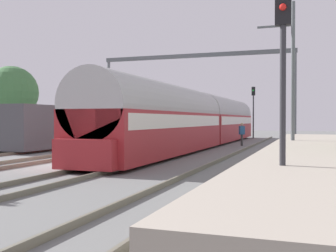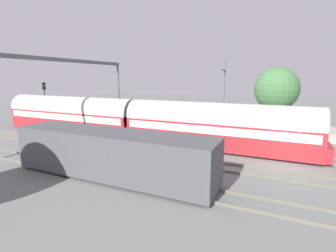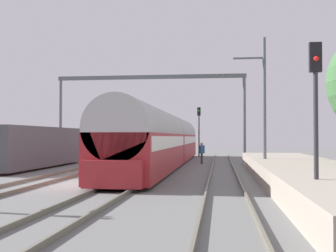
# 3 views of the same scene
# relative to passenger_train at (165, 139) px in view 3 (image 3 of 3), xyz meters

# --- Properties ---
(ground) EXTENTS (120.00, 120.00, 0.00)m
(ground) POSITION_rel_passenger_train_xyz_m (-2.19, -13.65, -1.97)
(ground) COLOR slate
(track_west) EXTENTS (1.52, 60.00, 0.16)m
(track_west) POSITION_rel_passenger_train_xyz_m (-4.37, -13.65, -1.89)
(track_west) COLOR #656152
(track_west) RESTS_ON ground
(track_east) EXTENTS (1.52, 60.00, 0.16)m
(track_east) POSITION_rel_passenger_train_xyz_m (0.00, -13.65, -1.89)
(track_east) COLOR #656152
(track_east) RESTS_ON ground
(track_far_east) EXTENTS (1.52, 60.00, 0.16)m
(track_far_east) POSITION_rel_passenger_train_xyz_m (4.37, -13.65, -1.89)
(track_far_east) COLOR #656152
(track_far_east) RESTS_ON ground
(platform) EXTENTS (4.40, 28.00, 0.90)m
(platform) POSITION_rel_passenger_train_xyz_m (8.19, -11.65, -1.52)
(platform) COLOR #A39989
(platform) RESTS_ON ground
(passenger_train) EXTENTS (2.93, 32.85, 3.82)m
(passenger_train) POSITION_rel_passenger_train_xyz_m (0.00, 0.00, 0.00)
(passenger_train) COLOR maroon
(passenger_train) RESTS_ON ground
(freight_car) EXTENTS (2.80, 13.00, 2.70)m
(freight_car) POSITION_rel_passenger_train_xyz_m (-8.74, -3.94, -0.50)
(freight_car) COLOR #47474C
(freight_car) RESTS_ON ground
(person_crossing) EXTENTS (0.46, 0.44, 1.73)m
(person_crossing) POSITION_rel_passenger_train_xyz_m (2.74, 1.72, -0.94)
(person_crossing) COLOR #3A3A3A
(person_crossing) RESTS_ON ground
(railway_signal_near) EXTENTS (0.36, 0.30, 5.04)m
(railway_signal_near) POSITION_rel_passenger_train_xyz_m (7.06, -19.48, 1.25)
(railway_signal_near) COLOR #2D2D33
(railway_signal_near) RESTS_ON ground
(railway_signal_far) EXTENTS (0.36, 0.30, 5.40)m
(railway_signal_far) POSITION_rel_passenger_train_xyz_m (1.92, 14.46, 1.47)
(railway_signal_far) COLOR #2D2D33
(railway_signal_far) RESTS_ON ground
(catenary_gantry) EXTENTS (17.52, 0.28, 7.86)m
(catenary_gantry) POSITION_rel_passenger_train_xyz_m (-2.19, 6.29, 3.99)
(catenary_gantry) COLOR #5A6064
(catenary_gantry) RESTS_ON ground
(catenary_pole_east_mid) EXTENTS (1.90, 0.20, 8.00)m
(catenary_pole_east_mid) POSITION_rel_passenger_train_xyz_m (6.72, -7.26, 2.18)
(catenary_pole_east_mid) COLOR #5A6064
(catenary_pole_east_mid) RESTS_ON ground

